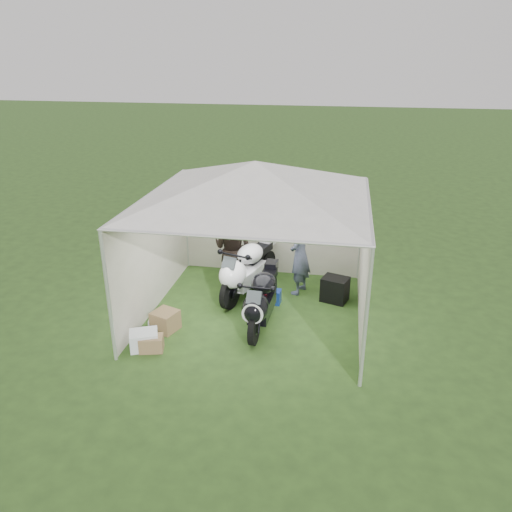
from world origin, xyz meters
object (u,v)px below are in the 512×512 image
object	(u,v)px
person_dark_jacket	(233,248)
crate_0	(144,340)
paddock_stand	(271,296)
crate_3	(151,343)
motorcycle_black	(262,299)
canopy_tent	(255,184)
crate_1	(165,321)
motorcycle_white	(246,268)
person_blue_jacket	(300,255)
crate_2	(157,323)
equipment_box	(335,289)

from	to	relation	value
person_dark_jacket	crate_0	world-z (taller)	person_dark_jacket
paddock_stand	crate_3	world-z (taller)	paddock_stand
motorcycle_black	person_dark_jacket	bearing A→B (deg)	122.44
canopy_tent	crate_0	size ratio (longest dim) A/B	11.92
canopy_tent	motorcycle_black	distance (m)	2.08
person_dark_jacket	crate_1	distance (m)	2.26
canopy_tent	motorcycle_black	world-z (taller)	canopy_tent
motorcycle_white	person_blue_jacket	xyz separation A→B (m)	(1.08, 0.33, 0.25)
motorcycle_black	motorcycle_white	bearing A→B (deg)	116.01
crate_2	crate_3	distance (m)	0.74
canopy_tent	crate_1	world-z (taller)	canopy_tent
crate_1	crate_0	bearing A→B (deg)	-103.23
canopy_tent	crate_2	world-z (taller)	canopy_tent
canopy_tent	motorcycle_white	bearing A→B (deg)	114.76
equipment_box	crate_1	size ratio (longest dim) A/B	1.22
paddock_stand	crate_2	distance (m)	2.38
motorcycle_white	crate_0	xyz separation A→B (m)	(-1.34, -2.31, -0.46)
person_blue_jacket	crate_0	distance (m)	3.65
person_dark_jacket	canopy_tent	bearing A→B (deg)	142.90
equipment_box	person_blue_jacket	bearing A→B (deg)	161.07
equipment_box	crate_1	world-z (taller)	equipment_box
motorcycle_white	motorcycle_black	xyz separation A→B (m)	(0.53, -1.22, -0.04)
person_blue_jacket	crate_0	size ratio (longest dim) A/B	3.63
canopy_tent	paddock_stand	distance (m)	2.48
motorcycle_white	crate_1	xyz separation A→B (m)	(-1.19, -1.66, -0.43)
crate_0	crate_3	world-z (taller)	crate_0
paddock_stand	equipment_box	world-z (taller)	equipment_box
crate_2	paddock_stand	bearing A→B (deg)	35.28
motorcycle_black	person_dark_jacket	world-z (taller)	person_dark_jacket
crate_0	crate_2	distance (m)	0.68
crate_1	crate_3	world-z (taller)	crate_1
person_blue_jacket	crate_0	xyz separation A→B (m)	(-2.42, -2.64, -0.70)
motorcycle_white	person_blue_jacket	bearing A→B (deg)	34.36
motorcycle_black	crate_0	world-z (taller)	motorcycle_black
motorcycle_white	crate_2	bearing A→B (deg)	-112.36
motorcycle_black	crate_2	world-z (taller)	motorcycle_black
crate_0	crate_2	xyz separation A→B (m)	(-0.03, 0.67, -0.06)
canopy_tent	motorcycle_white	xyz separation A→B (m)	(-0.32, 0.70, -1.96)
motorcycle_black	equipment_box	size ratio (longest dim) A/B	4.08
motorcycle_black	canopy_tent	bearing A→B (deg)	114.32
motorcycle_white	crate_3	bearing A→B (deg)	-99.33
crate_1	crate_2	distance (m)	0.20
person_blue_jacket	paddock_stand	bearing A→B (deg)	-22.37
person_dark_jacket	person_blue_jacket	world-z (taller)	person_dark_jacket
motorcycle_black	person_blue_jacket	world-z (taller)	person_blue_jacket
motorcycle_white	crate_2	world-z (taller)	motorcycle_white
canopy_tent	paddock_stand	bearing A→B (deg)	59.71
person_dark_jacket	person_blue_jacket	distance (m)	1.43
person_blue_jacket	crate_0	bearing A→B (deg)	-24.49
motorcycle_black	person_blue_jacket	distance (m)	1.66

